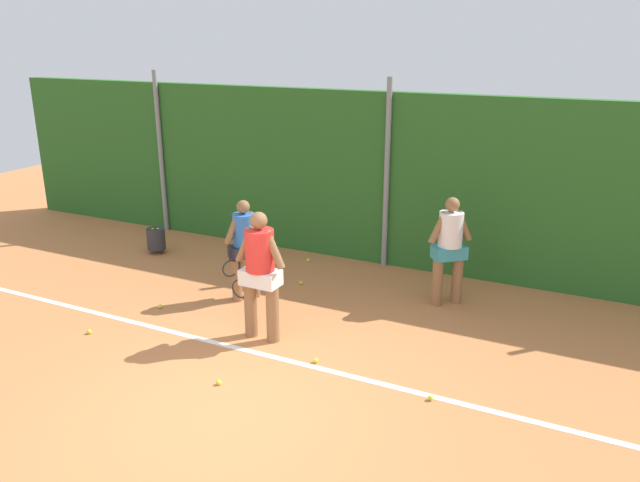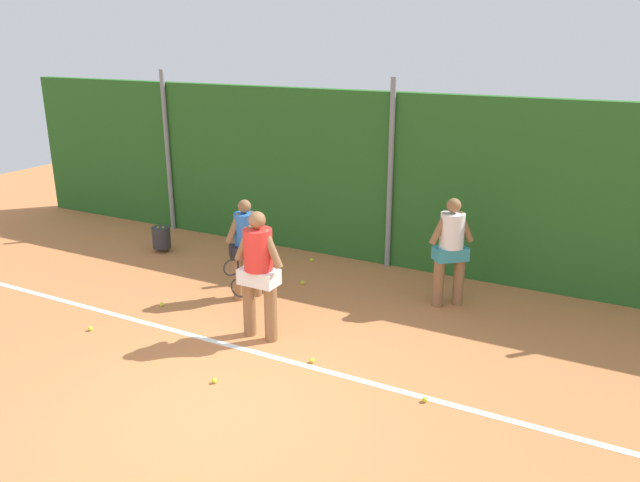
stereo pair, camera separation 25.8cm
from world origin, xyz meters
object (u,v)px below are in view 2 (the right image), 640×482
object	(u,v)px
tennis_ball_1	(425,400)
tennis_ball_5	(312,360)
ball_hopper	(161,237)
tennis_ball_2	(214,381)
player_midcourt	(246,244)
tennis_ball_0	(161,305)
player_backcourt_far	(451,246)
tennis_ball_4	(312,260)
tennis_ball_3	(303,283)
tennis_ball_6	(90,329)
player_foreground_near	(258,269)

from	to	relation	value
tennis_ball_1	tennis_ball_5	world-z (taller)	same
ball_hopper	tennis_ball_2	bearing A→B (deg)	-42.01
player_midcourt	tennis_ball_0	world-z (taller)	player_midcourt
player_backcourt_far	tennis_ball_4	world-z (taller)	player_backcourt_far
player_midcourt	tennis_ball_3	bearing A→B (deg)	-178.16
tennis_ball_3	tennis_ball_4	size ratio (longest dim) A/B	1.00
ball_hopper	tennis_ball_6	distance (m)	3.55
tennis_ball_2	tennis_ball_5	bearing A→B (deg)	50.52
player_backcourt_far	tennis_ball_3	bearing A→B (deg)	-33.10
tennis_ball_3	tennis_ball_1	bearing A→B (deg)	-39.49
player_foreground_near	tennis_ball_1	world-z (taller)	player_foreground_near
tennis_ball_1	tennis_ball_6	distance (m)	4.97
ball_hopper	tennis_ball_0	xyz separation A→B (m)	(1.80, -2.08, -0.26)
player_foreground_near	player_midcourt	distance (m)	1.46
tennis_ball_6	tennis_ball_3	bearing A→B (deg)	57.95
player_midcourt	tennis_ball_1	distance (m)	4.03
player_midcourt	tennis_ball_3	distance (m)	1.39
tennis_ball_3	player_foreground_near	bearing A→B (deg)	-77.83
tennis_ball_4	tennis_ball_6	world-z (taller)	same
ball_hopper	tennis_ball_3	distance (m)	3.36
player_backcourt_far	tennis_ball_4	bearing A→B (deg)	-55.26
tennis_ball_2	tennis_ball_6	xyz separation A→B (m)	(-2.49, 0.33, 0.00)
ball_hopper	tennis_ball_3	size ratio (longest dim) A/B	7.78
tennis_ball_3	tennis_ball_6	bearing A→B (deg)	-122.05
tennis_ball_1	tennis_ball_3	xyz separation A→B (m)	(-3.06, 2.52, 0.00)
tennis_ball_5	tennis_ball_6	world-z (taller)	same
player_midcourt	tennis_ball_3	xyz separation A→B (m)	(0.53, 0.92, -0.90)
tennis_ball_3	player_backcourt_far	bearing A→B (deg)	7.37
player_backcourt_far	tennis_ball_2	world-z (taller)	player_backcourt_far
player_backcourt_far	tennis_ball_0	xyz separation A→B (m)	(-4.02, -2.18, -0.96)
player_midcourt	tennis_ball_1	world-z (taller)	player_midcourt
tennis_ball_0	tennis_ball_4	size ratio (longest dim) A/B	1.00
tennis_ball_4	tennis_ball_6	size ratio (longest dim) A/B	1.00
player_backcourt_far	tennis_ball_0	size ratio (longest dim) A/B	26.70
ball_hopper	tennis_ball_0	bearing A→B (deg)	-49.10
tennis_ball_6	tennis_ball_5	bearing A→B (deg)	11.67
tennis_ball_0	tennis_ball_2	xyz separation A→B (m)	(2.15, -1.48, 0.00)
tennis_ball_1	tennis_ball_3	distance (m)	3.96
player_backcourt_far	tennis_ball_3	size ratio (longest dim) A/B	26.70
player_backcourt_far	tennis_ball_5	xyz separation A→B (m)	(-1.04, -2.64, -0.96)
tennis_ball_0	tennis_ball_6	bearing A→B (deg)	-106.43
tennis_ball_1	player_backcourt_far	bearing A→B (deg)	101.62
tennis_ball_3	tennis_ball_5	size ratio (longest dim) A/B	1.00
tennis_ball_0	player_midcourt	bearing A→B (deg)	42.77
tennis_ball_0	tennis_ball_6	world-z (taller)	same
tennis_ball_4	tennis_ball_6	distance (m)	4.35
player_foreground_near	tennis_ball_4	xyz separation A→B (m)	(-0.84, 3.09, -1.01)
player_midcourt	tennis_ball_2	size ratio (longest dim) A/B	25.20
player_backcourt_far	tennis_ball_1	distance (m)	3.05
player_backcourt_far	tennis_ball_2	bearing A→B (deg)	22.42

